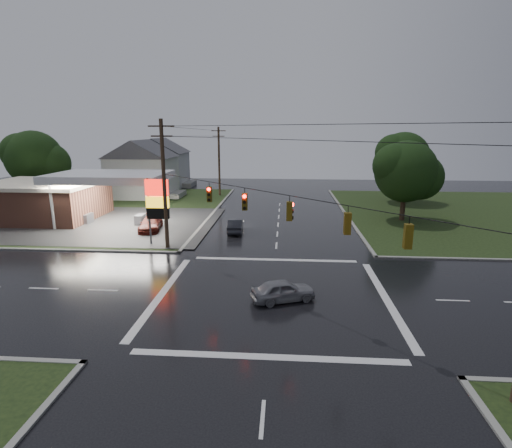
# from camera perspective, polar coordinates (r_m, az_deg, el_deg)

# --- Properties ---
(ground) EXTENTS (120.00, 120.00, 0.00)m
(ground) POSITION_cam_1_polar(r_m,az_deg,el_deg) (25.47, 2.36, -10.12)
(ground) COLOR black
(ground) RESTS_ON ground
(grass_nw) EXTENTS (36.00, 36.00, 0.08)m
(grass_nw) POSITION_cam_1_polar(r_m,az_deg,el_deg) (57.00, -23.83, 2.03)
(grass_nw) COLOR black
(grass_nw) RESTS_ON ground
(grass_ne) EXTENTS (36.00, 36.00, 0.08)m
(grass_ne) POSITION_cam_1_polar(r_m,az_deg,el_deg) (56.39, 30.78, 1.16)
(grass_ne) COLOR black
(grass_ne) RESTS_ON ground
(gas_station) EXTENTS (26.20, 18.00, 5.60)m
(gas_station) POSITION_cam_1_polar(r_m,az_deg,el_deg) (51.04, -27.02, 3.36)
(gas_station) COLOR #2D2D2D
(gas_station) RESTS_ON ground
(pylon_sign) EXTENTS (2.00, 0.35, 6.00)m
(pylon_sign) POSITION_cam_1_polar(r_m,az_deg,el_deg) (36.17, -13.91, 3.22)
(pylon_sign) COLOR #59595E
(pylon_sign) RESTS_ON ground
(utility_pole_nw) EXTENTS (2.20, 0.32, 11.00)m
(utility_pole_nw) POSITION_cam_1_polar(r_m,az_deg,el_deg) (34.67, -12.99, 5.71)
(utility_pole_nw) COLOR #382619
(utility_pole_nw) RESTS_ON ground
(utility_pole_n) EXTENTS (2.20, 0.32, 10.50)m
(utility_pole_n) POSITION_cam_1_polar(r_m,az_deg,el_deg) (62.36, -5.30, 9.04)
(utility_pole_n) COLOR #382619
(utility_pole_n) RESTS_ON ground
(traffic_signals) EXTENTS (26.87, 26.87, 1.47)m
(traffic_signals) POSITION_cam_1_polar(r_m,az_deg,el_deg) (23.63, 2.55, 4.42)
(traffic_signals) COLOR black
(traffic_signals) RESTS_ON ground
(house_near) EXTENTS (11.05, 8.48, 8.60)m
(house_near) POSITION_cam_1_polar(r_m,az_deg,el_deg) (63.42, -15.93, 7.70)
(house_near) COLOR silver
(house_near) RESTS_ON ground
(house_far) EXTENTS (11.05, 8.48, 8.60)m
(house_far) POSITION_cam_1_polar(r_m,az_deg,el_deg) (75.07, -13.54, 8.65)
(house_far) COLOR silver
(house_far) RESTS_ON ground
(tree_nw_behind) EXTENTS (8.93, 7.60, 10.00)m
(tree_nw_behind) POSITION_cam_1_polar(r_m,az_deg,el_deg) (63.65, -29.00, 8.18)
(tree_nw_behind) COLOR black
(tree_nw_behind) RESTS_ON ground
(tree_ne_near) EXTENTS (7.99, 6.80, 8.98)m
(tree_ne_near) POSITION_cam_1_polar(r_m,az_deg,el_deg) (47.52, 20.78, 6.99)
(tree_ne_near) COLOR black
(tree_ne_near) RESTS_ON ground
(tree_ne_far) EXTENTS (8.46, 7.20, 9.80)m
(tree_ne_far) POSITION_cam_1_polar(r_m,az_deg,el_deg) (59.80, 20.41, 8.77)
(tree_ne_far) COLOR black
(tree_ne_far) RESTS_ON ground
(car_north) EXTENTS (1.68, 4.18, 1.35)m
(car_north) POSITION_cam_1_polar(r_m,az_deg,el_deg) (40.28, -2.97, -0.23)
(car_north) COLOR black
(car_north) RESTS_ON ground
(car_crossing) EXTENTS (4.19, 2.83, 1.32)m
(car_crossing) POSITION_cam_1_polar(r_m,az_deg,el_deg) (24.50, 3.89, -9.45)
(car_crossing) COLOR gray
(car_crossing) RESTS_ON ground
(car_pump) EXTENTS (2.73, 5.14, 1.42)m
(car_pump) POSITION_cam_1_polar(r_m,az_deg,el_deg) (42.30, -14.80, 0.04)
(car_pump) COLOR maroon
(car_pump) RESTS_ON ground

